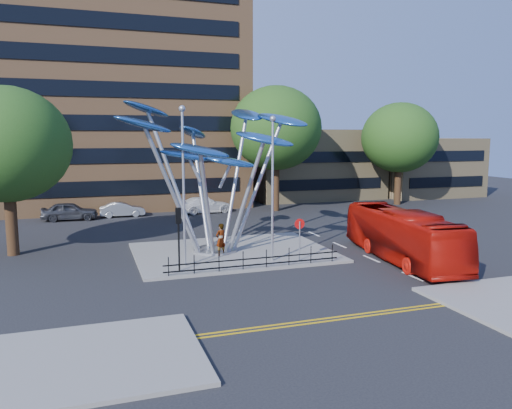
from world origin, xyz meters
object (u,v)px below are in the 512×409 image
object	(u,v)px
tree_far	(400,138)
tree_left	(6,145)
pedestrian	(221,239)
red_bus	(402,235)
street_lamp_left	(183,172)
street_lamp_right	(273,176)
no_entry_sign_island	(300,232)
parked_car_mid	(122,210)
leaf_sculpture	(213,143)
tree_right	(276,128)
parked_car_right	(205,205)
traffic_light_island	(178,226)
parked_car_left	(70,211)

from	to	relation	value
tree_far	tree_left	bearing A→B (deg)	-161.57
pedestrian	red_bus	bearing A→B (deg)	131.66
street_lamp_left	pedestrian	distance (m)	5.20
street_lamp_right	no_entry_sign_island	bearing A→B (deg)	-17.87
red_bus	parked_car_mid	distance (m)	26.28
leaf_sculpture	parked_car_mid	bearing A→B (deg)	105.38
tree_right	leaf_sculpture	world-z (taller)	tree_right
tree_far	parked_car_right	bearing A→B (deg)	177.70
no_entry_sign_island	parked_car_mid	xyz separation A→B (m)	(-8.56, 20.48, -1.16)
red_bus	parked_car_right	distance (m)	22.81
traffic_light_island	no_entry_sign_island	bearing A→B (deg)	0.13
tree_left	street_lamp_right	distance (m)	16.19
tree_right	street_lamp_left	distance (m)	22.49
pedestrian	tree_left	bearing A→B (deg)	-47.91
no_entry_sign_island	red_bus	size ratio (longest dim) A/B	0.23
tree_right	tree_left	bearing A→B (deg)	-151.39
tree_left	red_bus	size ratio (longest dim) A/B	0.95
tree_right	parked_car_mid	xyz separation A→B (m)	(-14.56, 1.00, -7.38)
tree_left	street_lamp_right	xyz separation A→B (m)	(14.50, -7.00, -1.70)
traffic_light_island	tree_far	bearing A→B (deg)	35.84
pedestrian	parked_car_mid	bearing A→B (deg)	-101.71
traffic_light_island	street_lamp_right	bearing A→B (deg)	5.19
pedestrian	parked_car_right	world-z (taller)	pedestrian
street_lamp_right	parked_car_right	bearing A→B (deg)	88.33
street_lamp_right	red_bus	size ratio (longest dim) A/B	0.76
tree_right	red_bus	world-z (taller)	tree_right
red_bus	pedestrian	xyz separation A→B (m)	(-9.96, 4.08, -0.39)
leaf_sculpture	traffic_light_island	bearing A→B (deg)	-125.04
street_lamp_right	parked_car_mid	bearing A→B (deg)	109.44
red_bus	parked_car_left	bearing A→B (deg)	138.65
tree_right	traffic_light_island	distance (m)	24.06
tree_right	street_lamp_right	world-z (taller)	tree_right
tree_left	tree_far	bearing A→B (deg)	18.43
red_bus	parked_car_mid	world-z (taller)	red_bus
pedestrian	parked_car_left	bearing A→B (deg)	-88.46
red_bus	parked_car_mid	size ratio (longest dim) A/B	2.73
leaf_sculpture	street_lamp_right	xyz separation A→B (m)	(2.57, -3.68, -1.78)
street_lamp_right	traffic_light_island	size ratio (longest dim) A/B	2.42
no_entry_sign_island	parked_car_left	world-z (taller)	no_entry_sign_island
red_bus	parked_car_right	xyz separation A→B (m)	(-6.88, 21.73, -0.75)
no_entry_sign_island	pedestrian	distance (m)	4.86
traffic_light_island	parked_car_mid	xyz separation A→B (m)	(-1.56, 20.50, -1.96)
parked_car_mid	parked_car_right	bearing A→B (deg)	-90.45
parked_car_mid	tree_left	bearing A→B (deg)	150.95
street_lamp_left	street_lamp_right	xyz separation A→B (m)	(5.00, -0.50, -0.26)
traffic_light_island	parked_car_right	world-z (taller)	traffic_light_island
traffic_light_island	parked_car_left	xyz separation A→B (m)	(-6.06, 20.01, -1.82)
traffic_light_island	parked_car_right	bearing A→B (deg)	73.36
tree_left	no_entry_sign_island	size ratio (longest dim) A/B	4.21
traffic_light_island	no_entry_sign_island	size ratio (longest dim) A/B	1.40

